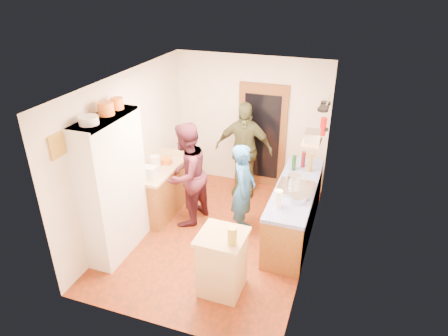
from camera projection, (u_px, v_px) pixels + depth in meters
The scene contains 44 objects.
floor at pixel (216, 235), 6.68m from camera, with size 3.00×4.00×0.02m, color #91300E.
ceiling at pixel (214, 80), 5.50m from camera, with size 3.00×4.00×0.02m, color silver.
wall_back at pixel (251, 122), 7.79m from camera, with size 3.00×0.02×2.60m, color silver.
wall_front at pixel (151, 242), 4.40m from camera, with size 3.00×0.02×2.60m, color silver.
wall_left at pixel (128, 152), 6.54m from camera, with size 0.02×4.00×2.60m, color silver.
wall_right at pixel (314, 181), 5.65m from camera, with size 0.02×4.00×2.60m, color silver.
door_frame at pixel (262, 136), 7.79m from camera, with size 0.95×0.06×2.10m, color brown.
door_glass at pixel (262, 137), 7.76m from camera, with size 0.70×0.02×1.70m, color black.
hutch_body at pixel (114, 187), 5.89m from camera, with size 0.40×1.20×2.20m, color white.
hutch_top_shelf at pixel (104, 118), 5.41m from camera, with size 0.40×1.14×0.04m, color white.
plate_stack at pixel (89, 120), 5.11m from camera, with size 0.25×0.25×0.11m, color white.
orange_pot_a at pixel (106, 109), 5.42m from camera, with size 0.22×0.22×0.18m, color orange.
orange_pot_b at pixel (117, 103), 5.65m from camera, with size 0.18×0.18×0.16m, color orange.
left_counter_base at pixel (162, 188), 7.22m from camera, with size 0.60×1.40×0.85m, color #9A6525.
left_counter_top at pixel (160, 166), 7.02m from camera, with size 0.64×1.44×0.05m, color #DAB177.
toaster at pixel (149, 172), 6.55m from camera, with size 0.26×0.17×0.19m, color white.
kettle at pixel (155, 161), 6.92m from camera, with size 0.17×0.17×0.20m, color white.
orange_bowl at pixel (166, 161), 7.05m from camera, with size 0.21×0.21×0.09m, color orange.
chopping_board at pixel (174, 153), 7.43m from camera, with size 0.30×0.22×0.03m, color #DAB177.
right_counter_base at pixel (294, 211), 6.56m from camera, with size 0.60×2.20×0.84m, color #9A6525.
right_counter_top at pixel (296, 187), 6.36m from camera, with size 0.62×2.22×0.06m, color #1E2CA2.
hob at pixel (295, 188), 6.23m from camera, with size 0.55×0.58×0.04m, color silver.
pot_on_hob at pixel (294, 179), 6.32m from camera, with size 0.21×0.21×0.14m, color silver.
bottle_a at pixel (294, 163), 6.78m from camera, with size 0.07×0.07×0.27m, color #143F14.
bottle_b at pixel (303, 159), 6.89m from camera, with size 0.07×0.07×0.28m, color #591419.
bottle_c at pixel (310, 162), 6.73m from camera, with size 0.08×0.08×0.33m, color olive.
paper_towel at pixel (278, 199), 5.73m from camera, with size 0.12×0.12×0.26m, color white.
mixing_bowl at pixel (298, 199), 5.89m from camera, with size 0.25×0.25×0.10m, color silver.
island_base at pixel (222, 264), 5.37m from camera, with size 0.55×0.55×0.86m, color #DAB177.
island_top at pixel (222, 237), 5.17m from camera, with size 0.62×0.62×0.05m, color #DAB177.
cutting_board at pixel (220, 233), 5.22m from camera, with size 0.35×0.28×0.02m, color white.
oil_jar at pixel (232, 236), 4.95m from camera, with size 0.12×0.12×0.24m, color #AD9E2D.
pan_rail at pixel (329, 99), 6.61m from camera, with size 0.02×0.02×0.65m, color silver.
pan_hang_a at pixel (323, 110), 6.54m from camera, with size 0.18×0.18×0.05m, color black.
pan_hang_b at pixel (324, 107), 6.72m from camera, with size 0.16×0.16×0.05m, color black.
pan_hang_c at pixel (326, 103), 6.88m from camera, with size 0.17×0.17×0.05m, color black.
wall_shelf at pixel (312, 142), 5.89m from camera, with size 0.26×0.42×0.03m, color #DAB177.
radio at pixel (312, 136), 5.85m from camera, with size 0.22×0.30×0.15m, color silver.
ext_bracket at pixel (326, 130), 7.03m from camera, with size 0.06×0.10×0.04m, color black.
fire_extinguisher at pixel (323, 126), 7.02m from camera, with size 0.11×0.11×0.32m, color red.
picture_frame at pixel (57, 146), 4.89m from camera, with size 0.03×0.25×0.30m, color gold.
person_hob at pixel (245, 191), 6.43m from camera, with size 0.57×0.38×1.57m, color #245790.
person_left at pixel (190, 174), 6.68m from camera, with size 0.88×0.69×1.81m, color #431925.
person_back at pixel (244, 150), 7.52m from camera, with size 1.09×0.45×1.86m, color #3F4125.
Camera 1 is at (1.94, -5.11, 4.00)m, focal length 32.00 mm.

